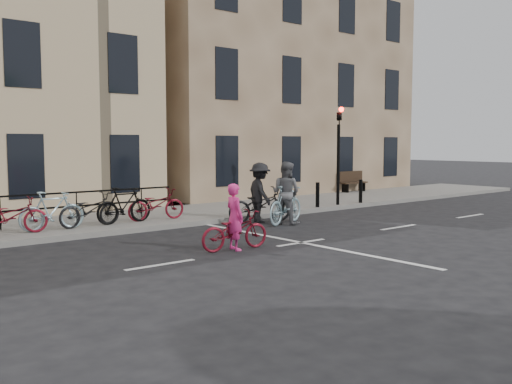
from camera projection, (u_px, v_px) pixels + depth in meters
ground at (301, 243)px, 14.15m from camera, size 120.00×120.00×0.00m
sidewalk at (52, 228)px, 16.16m from camera, size 46.00×4.00×0.15m
building_east at (250, 71)px, 29.30m from camera, size 14.00×10.00×12.00m
traffic_light at (339, 143)px, 21.22m from camera, size 0.18×0.30×3.90m
bollard_east at (318, 195)px, 20.54m from camera, size 0.14×0.14×0.90m
bollard_west at (361, 191)px, 22.08m from camera, size 0.14×0.14×0.90m
bench at (352, 181)px, 27.03m from camera, size 1.60×0.41×0.97m
parked_bikes at (51, 212)px, 15.16m from camera, size 8.30×1.23×1.05m
cyclist_pink at (235, 227)px, 13.16m from camera, size 1.79×0.79×1.55m
cyclist_grey at (286, 199)px, 17.36m from camera, size 2.04×1.17×1.90m
cyclist_dark at (260, 199)px, 17.71m from camera, size 2.21×1.35×1.86m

